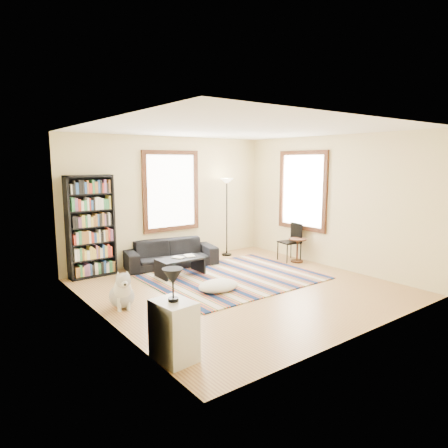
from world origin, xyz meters
TOP-DOWN VIEW (x-y plane):
  - floor at (0.00, 0.00)m, footprint 5.00×5.00m
  - ceiling at (0.00, 0.00)m, footprint 5.00×5.00m
  - wall_back at (0.00, 2.55)m, footprint 5.00×0.10m
  - wall_front at (0.00, -2.55)m, footprint 5.00×0.10m
  - wall_left at (-2.55, 0.00)m, footprint 0.10×5.00m
  - wall_right at (2.55, 0.00)m, footprint 0.10×5.00m
  - window_back at (0.00, 2.47)m, footprint 1.20×0.06m
  - window_right at (2.47, 0.80)m, footprint 0.06×1.20m
  - rug at (0.27, 0.56)m, footprint 3.12×2.49m
  - sofa at (-0.28, 2.05)m, footprint 2.08×1.16m
  - bookshelf at (-1.89, 2.32)m, footprint 0.90×0.30m
  - coffee_table at (-0.49, 1.30)m, footprint 0.99×0.69m
  - book_a at (-0.59, 1.30)m, footprint 0.28×0.25m
  - book_b at (-0.34, 1.35)m, footprint 0.25×0.29m
  - floor_cushion at (-0.44, 0.08)m, footprint 0.90×0.78m
  - floor_lamp at (1.33, 2.15)m, footprint 0.38×0.38m
  - side_table at (2.20, 0.66)m, footprint 0.46×0.46m
  - folding_chair at (2.15, 0.86)m, footprint 0.48×0.46m
  - white_cabinet at (-2.30, -1.60)m, footprint 0.43×0.53m
  - table_lamp at (-2.30, -1.60)m, footprint 0.29×0.29m
  - dog at (-2.11, 0.36)m, footprint 0.55×0.68m

SIDE VIEW (x-z plane):
  - floor at x=0.00m, z-range -0.10..0.00m
  - rug at x=0.27m, z-range 0.00..0.02m
  - floor_cushion at x=-0.44m, z-range 0.00..0.19m
  - coffee_table at x=-0.49m, z-range 0.00..0.36m
  - side_table at x=2.20m, z-range 0.00..0.54m
  - sofa at x=-0.28m, z-range 0.00..0.57m
  - dog at x=-2.11m, z-range 0.00..0.60m
  - white_cabinet at x=-2.30m, z-range 0.00..0.70m
  - book_b at x=-0.34m, z-range 0.36..0.38m
  - book_a at x=-0.59m, z-range 0.36..0.38m
  - folding_chair at x=2.15m, z-range 0.00..0.86m
  - table_lamp at x=-2.30m, z-range 0.70..1.08m
  - floor_lamp at x=1.33m, z-range 0.00..1.86m
  - bookshelf at x=-1.89m, z-range 0.00..2.00m
  - wall_back at x=0.00m, z-range 0.00..2.80m
  - wall_front at x=0.00m, z-range 0.00..2.80m
  - wall_left at x=-2.55m, z-range 0.00..2.80m
  - wall_right at x=2.55m, z-range 0.00..2.80m
  - window_back at x=0.00m, z-range 0.80..2.40m
  - window_right at x=2.47m, z-range 0.80..2.40m
  - ceiling at x=0.00m, z-range 2.80..2.90m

